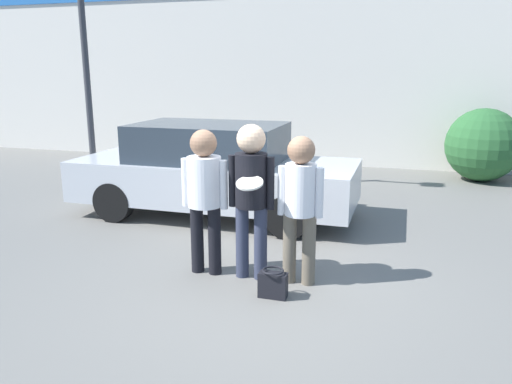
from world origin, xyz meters
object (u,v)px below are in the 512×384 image
(person_middle_with_frisbee, at_px, (251,187))
(parked_car_near, at_px, (213,170))
(person_left, at_px, (205,189))
(person_right, at_px, (300,198))
(shrub, at_px, (483,145))
(handbag, at_px, (273,284))

(person_middle_with_frisbee, relative_size, parked_car_near, 0.39)
(person_left, distance_m, person_right, 1.11)
(person_left, height_order, person_middle_with_frisbee, person_middle_with_frisbee)
(shrub, bearing_deg, person_right, -112.47)
(person_left, xyz_separation_m, handbag, (0.93, -0.42, -0.87))
(person_right, bearing_deg, person_left, -178.67)
(person_middle_with_frisbee, height_order, handbag, person_middle_with_frisbee)
(parked_car_near, height_order, handbag, parked_car_near)
(shrub, xyz_separation_m, handbag, (-2.81, -6.81, -0.63))
(person_middle_with_frisbee, bearing_deg, person_right, 1.42)
(parked_car_near, bearing_deg, person_left, -70.57)
(person_middle_with_frisbee, height_order, parked_car_near, person_middle_with_frisbee)
(person_left, relative_size, person_right, 1.02)
(person_right, bearing_deg, handbag, -112.01)
(parked_car_near, xyz_separation_m, handbag, (1.73, -2.69, -0.60))
(person_left, height_order, parked_car_near, person_left)
(person_left, relative_size, person_middle_with_frisbee, 0.96)
(person_middle_with_frisbee, xyz_separation_m, person_right, (0.55, 0.01, -0.09))
(shrub, distance_m, handbag, 7.40)
(parked_car_near, relative_size, shrub, 2.91)
(person_left, relative_size, parked_car_near, 0.37)
(person_right, relative_size, parked_car_near, 0.37)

